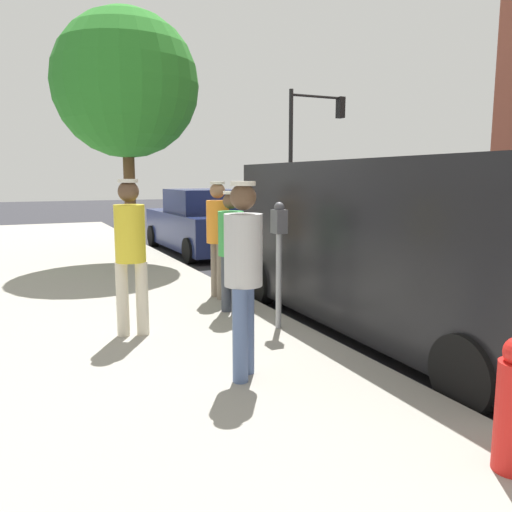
# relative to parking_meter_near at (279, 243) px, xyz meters

# --- Properties ---
(ground_plane) EXTENTS (80.00, 80.00, 0.00)m
(ground_plane) POSITION_rel_parking_meter_near_xyz_m (-1.35, -0.39, -1.18)
(ground_plane) COLOR #2D2D33
(sidewalk_slab) EXTENTS (5.00, 32.00, 0.15)m
(sidewalk_slab) POSITION_rel_parking_meter_near_xyz_m (2.15, -0.39, -1.11)
(sidewalk_slab) COLOR #9E998E
(sidewalk_slab) RESTS_ON ground
(parking_meter_near) EXTENTS (0.14, 0.18, 1.52)m
(parking_meter_near) POSITION_rel_parking_meter_near_xyz_m (0.00, 0.00, 0.00)
(parking_meter_near) COLOR gray
(parking_meter_near) RESTS_ON sidewalk_slab
(pedestrian_in_gray) EXTENTS (0.34, 0.34, 1.77)m
(pedestrian_in_gray) POSITION_rel_parking_meter_near_xyz_m (1.00, 1.25, -0.01)
(pedestrian_in_gray) COLOR #4C608C
(pedestrian_in_gray) RESTS_ON sidewalk_slab
(pedestrian_in_green) EXTENTS (0.34, 0.35, 1.63)m
(pedestrian_in_green) POSITION_rel_parking_meter_near_xyz_m (0.25, -0.89, -0.10)
(pedestrian_in_green) COLOR #383D47
(pedestrian_in_green) RESTS_ON sidewalk_slab
(pedestrian_in_yellow) EXTENTS (0.35, 0.34, 1.79)m
(pedestrian_in_yellow) POSITION_rel_parking_meter_near_xyz_m (1.65, -0.45, 0.00)
(pedestrian_in_yellow) COLOR beige
(pedestrian_in_yellow) RESTS_ON sidewalk_slab
(pedestrian_in_orange) EXTENTS (0.34, 0.36, 1.74)m
(pedestrian_in_orange) POSITION_rel_parking_meter_near_xyz_m (0.09, -1.79, -0.03)
(pedestrian_in_orange) COLOR #726656
(pedestrian_in_orange) RESTS_ON sidewalk_slab
(parked_van) EXTENTS (2.19, 5.23, 2.15)m
(parked_van) POSITION_rel_parking_meter_near_xyz_m (-1.50, 0.34, -0.03)
(parked_van) COLOR black
(parked_van) RESTS_ON ground
(parked_sedan_behind) EXTENTS (1.97, 4.42, 1.65)m
(parked_sedan_behind) POSITION_rel_parking_meter_near_xyz_m (-1.59, -7.42, -0.43)
(parked_sedan_behind) COLOR navy
(parked_sedan_behind) RESTS_ON ground
(traffic_light_corner) EXTENTS (2.48, 0.42, 5.20)m
(traffic_light_corner) POSITION_rel_parking_meter_near_xyz_m (-7.62, -12.08, 2.34)
(traffic_light_corner) COLOR black
(traffic_light_corner) RESTS_ON ground
(street_tree) EXTENTS (2.99, 2.99, 5.19)m
(street_tree) POSITION_rel_parking_meter_near_xyz_m (0.58, -5.74, 2.65)
(street_tree) COLOR brown
(street_tree) RESTS_ON sidewalk_slab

